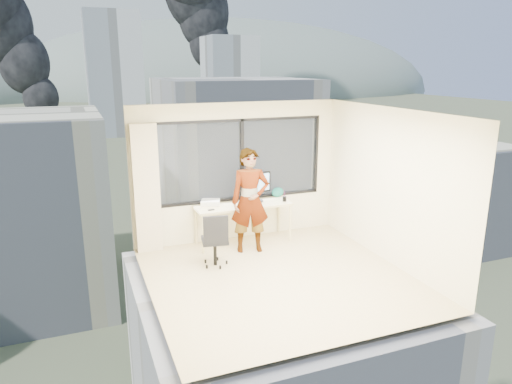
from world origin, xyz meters
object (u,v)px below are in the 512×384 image
laptop (250,199)px  desk (243,223)px  monitor (257,187)px  handbag (278,192)px  person (250,201)px  game_console (210,202)px  chair (215,239)px

laptop → desk: bearing=146.2°
desk → monitor: size_ratio=3.17×
handbag → person: bearing=-120.6°
game_console → laptop: size_ratio=1.00×
chair → handbag: (1.60, 1.06, 0.37)m
monitor → game_console: bearing=159.6°
desk → person: (-0.02, -0.43, 0.56)m
desk → person: bearing=-92.8°
monitor → laptop: monitor is taller
laptop → handbag: size_ratio=1.38×
monitor → game_console: size_ratio=1.67×
laptop → handbag: laptop is taller
desk → chair: size_ratio=1.91×
chair → laptop: bearing=49.8°
person → monitor: 0.61m
monitor → person: bearing=-135.4°
monitor → game_console: (-0.88, 0.13, -0.24)m
monitor → desk: bearing=-178.5°
desk → handbag: handbag is taller
handbag → monitor: bearing=-141.8°
monitor → chair: bearing=-152.7°
person → chair: bearing=-140.9°
game_console → laptop: laptop is taller
monitor → handbag: monitor is taller
laptop → game_console: bearing=150.7°
monitor → laptop: bearing=-157.4°
chair → person: size_ratio=0.50×
chair → monitor: (1.11, 0.91, 0.56)m
desk → game_console: (-0.57, 0.21, 0.42)m
desk → laptop: size_ratio=5.28×
desk → game_console: bearing=160.1°
monitor → handbag: size_ratio=2.31×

